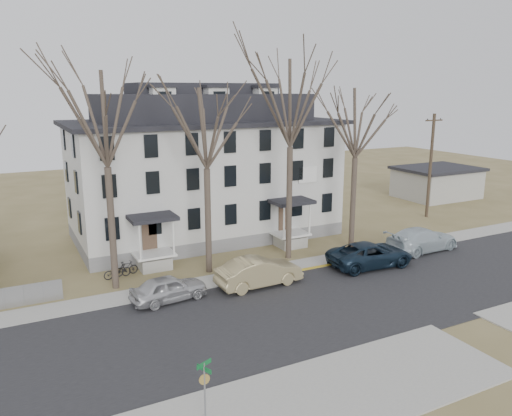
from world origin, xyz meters
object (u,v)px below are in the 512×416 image
tree_far_left (104,112)px  car_navy (370,255)px  boarding_house (204,169)px  tree_mid_right (357,118)px  tree_center (291,97)px  car_tan (259,272)px  car_white (422,240)px  bicycle_left (117,272)px  street_sign (205,382)px  car_silver (169,289)px  utility_pole_far (430,165)px  tree_mid_left (206,123)px  bicycle_right (126,269)px

tree_far_left → car_navy: 19.01m
boarding_house → car_navy: bearing=-60.3°
tree_mid_right → tree_center: bearing=180.0°
boarding_house → car_tan: 12.73m
car_white → bicycle_left: size_ratio=3.37×
tree_mid_right → car_navy: 9.80m
boarding_house → street_sign: size_ratio=8.67×
tree_mid_right → car_silver: size_ratio=2.97×
tree_far_left → utility_pole_far: bearing=8.1°
tree_center → car_white: tree_center is taller
boarding_house → car_tan: (-1.25, -11.84, -4.51)m
tree_mid_right → bicycle_left: 19.43m
car_silver → street_sign: size_ratio=1.79×
tree_mid_right → utility_pole_far: bearing=19.3°
car_silver → car_white: 19.23m
tree_mid_left → bicycle_left: size_ratio=7.27×
tree_far_left → utility_pole_far: 30.29m
bicycle_left → utility_pole_far: bearing=-94.5°
tree_mid_right → car_tan: bearing=-159.3°
car_white → utility_pole_far: bearing=-50.7°
car_silver → street_sign: bearing=162.5°
street_sign → car_navy: bearing=9.1°
boarding_house → utility_pole_far: bearing=-10.9°
tree_far_left → street_sign: 16.58m
tree_mid_right → car_navy: bearing=-111.1°
car_tan → boarding_house: bearing=-7.9°
tree_far_left → tree_mid_left: size_ratio=1.08×
tree_mid_left → car_tan: (1.75, -3.68, -8.73)m
bicycle_left → tree_far_left: bearing=154.5°
car_silver → bicycle_right: bearing=7.0°
boarding_house → tree_mid_right: 12.51m
tree_mid_right → street_sign: 23.71m
tree_center → bicycle_right: 15.36m
car_tan → car_navy: (8.19, -0.36, -0.06)m
car_silver → utility_pole_far: bearing=-81.2°
boarding_house → car_silver: 14.13m
tree_center → car_tan: 11.66m
boarding_house → tree_center: tree_center is taller
bicycle_left → street_sign: size_ratio=0.73×
utility_pole_far → car_tan: size_ratio=1.80×
tree_mid_left → car_silver: 10.20m
tree_mid_right → car_tan: tree_mid_right is taller
tree_mid_left → car_navy: bearing=-22.1°
tree_mid_left → car_white: (15.47, -3.16, -8.74)m
car_navy → car_white: 5.60m
tree_far_left → utility_pole_far: size_ratio=1.44×
tree_far_left → street_sign: size_ratio=5.72×
bicycle_left → car_navy: bearing=-119.4°
car_silver → car_tan: car_tan is taller
tree_mid_right → car_navy: size_ratio=2.18×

